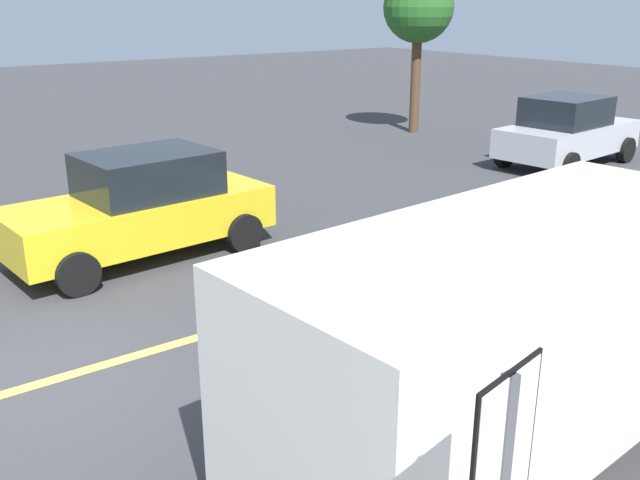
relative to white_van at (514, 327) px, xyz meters
name	(u,v)px	position (x,y,z in m)	size (l,w,h in m)	color
ground_plane	(39,384)	(-3.15, 3.76, -1.27)	(80.00, 80.00, 0.00)	#38383A
lane_marking_centre	(272,316)	(-0.15, 3.76, -1.26)	(28.00, 0.16, 0.01)	#E0D14C
white_van	(514,327)	(0.00, 0.00, 0.00)	(5.35, 2.62, 2.20)	silver
car_yellow_approaching	(141,206)	(-0.58, 6.95, -0.43)	(4.30, 2.22, 1.69)	gold
car_silver_behind_van	(567,131)	(10.64, 7.09, -0.42)	(4.18, 2.30, 1.71)	#B7BABF
tree_left_verge	(418,9)	(10.74, 12.71, 2.41)	(2.10, 2.10, 4.79)	#513823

